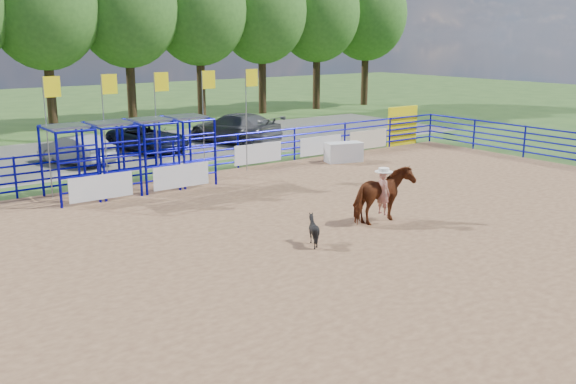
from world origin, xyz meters
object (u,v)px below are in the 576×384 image
Objects in this scene: announcer_table at (344,152)px; car_d at (235,128)px; car_c at (148,138)px; horse_and_rider at (383,194)px; calf at (313,230)px; car_b at (76,149)px.

announcer_table is 0.30× the size of car_d.
car_d is at bearing -18.92° from car_c.
horse_and_rider reaches higher than car_d.
car_c is (-5.86, 7.86, 0.19)m from announcer_table.
calf is at bearing -172.06° from horse_and_rider.
car_c reaches higher than announcer_table.
car_b is (-9.81, 6.62, 0.20)m from announcer_table.
announcer_table is at bearing 56.05° from horse_and_rider.
car_c is at bearing -29.50° from calf.
car_b is 0.85× the size of car_c.
announcer_table is 11.86m from calf.
announcer_table is at bearing -65.59° from calf.
announcer_table is at bearing 81.89° from car_d.
horse_and_rider is at bearing -102.80° from calf.
calf is 17.38m from car_d.
calf is 16.46m from car_c.
announcer_table is 2.02× the size of calf.
announcer_table is at bearing 127.52° from car_b.
car_b is at bearing 145.96° from announcer_table.
horse_and_rider is at bearing 57.68° from car_d.
announcer_table is 9.64m from horse_and_rider.
car_b is at bearing -11.80° from car_d.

